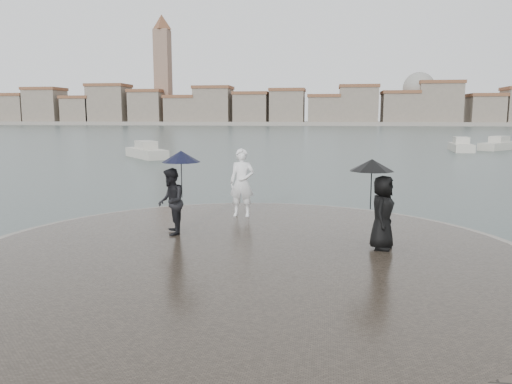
# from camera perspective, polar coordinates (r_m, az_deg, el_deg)

# --- Properties ---
(ground) EXTENTS (400.00, 400.00, 0.00)m
(ground) POSITION_cam_1_polar(r_m,az_deg,el_deg) (7.62, -5.40, -16.43)
(ground) COLOR #2B3835
(ground) RESTS_ON ground
(kerb_ring) EXTENTS (12.50, 12.50, 0.32)m
(kerb_ring) POSITION_cam_1_polar(r_m,az_deg,el_deg) (10.78, -1.00, -7.84)
(kerb_ring) COLOR gray
(kerb_ring) RESTS_ON ground
(quay_tip) EXTENTS (11.90, 11.90, 0.36)m
(quay_tip) POSITION_cam_1_polar(r_m,az_deg,el_deg) (10.77, -1.00, -7.73)
(quay_tip) COLOR #2D261E
(quay_tip) RESTS_ON ground
(statue) EXTENTS (0.72, 0.48, 1.95)m
(statue) POSITION_cam_1_polar(r_m,az_deg,el_deg) (14.26, -1.61, 1.07)
(statue) COLOR white
(statue) RESTS_ON quay_tip
(visitor_left) EXTENTS (1.13, 1.04, 2.04)m
(visitor_left) POSITION_cam_1_polar(r_m,az_deg,el_deg) (12.21, -9.43, 0.13)
(visitor_left) COLOR black
(visitor_left) RESTS_ON quay_tip
(visitor_right) EXTENTS (1.09, 1.03, 1.95)m
(visitor_right) POSITION_cam_1_polar(r_m,az_deg,el_deg) (11.06, 13.94, -0.84)
(visitor_right) COLOR black
(visitor_right) RESTS_ON quay_tip
(far_skyline) EXTENTS (260.00, 20.00, 37.00)m
(far_skyline) POSITION_cam_1_polar(r_m,az_deg,el_deg) (167.61, 5.59, 9.51)
(far_skyline) COLOR gray
(far_skyline) RESTS_ON ground
(boats) EXTENTS (34.81, 18.85, 1.50)m
(boats) POSITION_cam_1_polar(r_m,az_deg,el_deg) (45.54, 14.27, 4.87)
(boats) COLOR #BAB5A7
(boats) RESTS_ON ground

